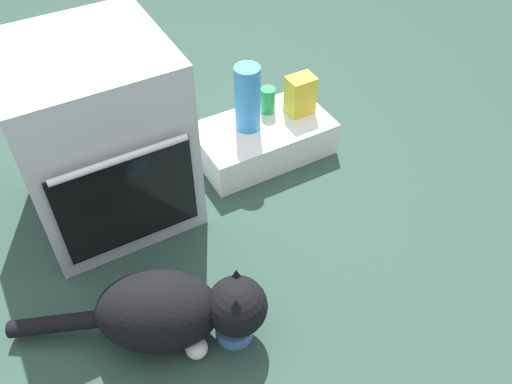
{
  "coord_description": "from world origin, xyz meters",
  "views": [
    {
      "loc": [
        -0.32,
        -1.2,
        1.64
      ],
      "look_at": [
        0.36,
        0.01,
        0.25
      ],
      "focal_mm": 37.87,
      "sensor_mm": 36.0,
      "label": 1
    }
  ],
  "objects_px": {
    "pantry_cabinet": "(263,139)",
    "snack_bag": "(300,95)",
    "soda_can": "(268,100)",
    "food_bowl": "(234,328)",
    "oven": "(99,137)",
    "cat": "(173,310)",
    "water_bottle": "(248,98)"
  },
  "relations": [
    {
      "from": "pantry_cabinet",
      "to": "cat",
      "type": "xyz_separation_m",
      "value": [
        -0.72,
        -0.68,
        0.07
      ]
    },
    {
      "from": "cat",
      "to": "snack_bag",
      "type": "bearing_deg",
      "value": 64.88
    },
    {
      "from": "snack_bag",
      "to": "pantry_cabinet",
      "type": "bearing_deg",
      "value": -178.49
    },
    {
      "from": "food_bowl",
      "to": "oven",
      "type": "bearing_deg",
      "value": 101.03
    },
    {
      "from": "water_bottle",
      "to": "soda_can",
      "type": "bearing_deg",
      "value": 22.77
    },
    {
      "from": "oven",
      "to": "food_bowl",
      "type": "xyz_separation_m",
      "value": [
        0.15,
        -0.78,
        -0.33
      ]
    },
    {
      "from": "food_bowl",
      "to": "water_bottle",
      "type": "relative_size",
      "value": 0.43
    },
    {
      "from": "pantry_cabinet",
      "to": "soda_can",
      "type": "xyz_separation_m",
      "value": [
        0.07,
        0.08,
        0.14
      ]
    },
    {
      "from": "food_bowl",
      "to": "snack_bag",
      "type": "bearing_deg",
      "value": 46.19
    },
    {
      "from": "pantry_cabinet",
      "to": "food_bowl",
      "type": "bearing_deg",
      "value": -125.56
    },
    {
      "from": "food_bowl",
      "to": "soda_can",
      "type": "bearing_deg",
      "value": 53.86
    },
    {
      "from": "food_bowl",
      "to": "snack_bag",
      "type": "xyz_separation_m",
      "value": [
        0.74,
        0.77,
        0.22
      ]
    },
    {
      "from": "snack_bag",
      "to": "soda_can",
      "type": "bearing_deg",
      "value": 149.37
    },
    {
      "from": "cat",
      "to": "water_bottle",
      "type": "relative_size",
      "value": 2.62
    },
    {
      "from": "cat",
      "to": "water_bottle",
      "type": "xyz_separation_m",
      "value": [
        0.65,
        0.7,
        0.16
      ]
    },
    {
      "from": "pantry_cabinet",
      "to": "soda_can",
      "type": "distance_m",
      "value": 0.18
    },
    {
      "from": "cat",
      "to": "soda_can",
      "type": "distance_m",
      "value": 1.09
    },
    {
      "from": "food_bowl",
      "to": "snack_bag",
      "type": "relative_size",
      "value": 0.72
    },
    {
      "from": "oven",
      "to": "water_bottle",
      "type": "xyz_separation_m",
      "value": [
        0.64,
        0.01,
        -0.05
      ]
    },
    {
      "from": "oven",
      "to": "cat",
      "type": "bearing_deg",
      "value": -91.5
    },
    {
      "from": "food_bowl",
      "to": "water_bottle",
      "type": "bearing_deg",
      "value": 58.47
    },
    {
      "from": "cat",
      "to": "water_bottle",
      "type": "distance_m",
      "value": 0.97
    },
    {
      "from": "water_bottle",
      "to": "oven",
      "type": "bearing_deg",
      "value": -178.97
    },
    {
      "from": "soda_can",
      "to": "water_bottle",
      "type": "bearing_deg",
      "value": -157.23
    },
    {
      "from": "oven",
      "to": "food_bowl",
      "type": "bearing_deg",
      "value": -78.97
    },
    {
      "from": "cat",
      "to": "snack_bag",
      "type": "xyz_separation_m",
      "value": [
        0.91,
        0.68,
        0.1
      ]
    },
    {
      "from": "water_bottle",
      "to": "cat",
      "type": "bearing_deg",
      "value": -133.09
    },
    {
      "from": "oven",
      "to": "pantry_cabinet",
      "type": "bearing_deg",
      "value": -0.91
    },
    {
      "from": "oven",
      "to": "cat",
      "type": "relative_size",
      "value": 0.93
    },
    {
      "from": "oven",
      "to": "pantry_cabinet",
      "type": "height_order",
      "value": "oven"
    },
    {
      "from": "food_bowl",
      "to": "snack_bag",
      "type": "distance_m",
      "value": 1.09
    },
    {
      "from": "pantry_cabinet",
      "to": "snack_bag",
      "type": "height_order",
      "value": "snack_bag"
    }
  ]
}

